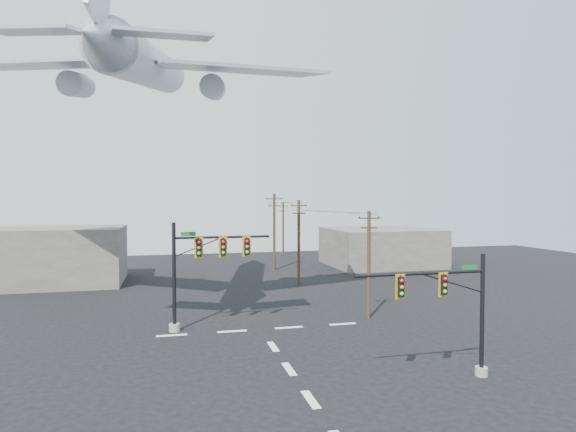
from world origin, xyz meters
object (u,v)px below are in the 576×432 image
object	(u,v)px
signal_mast_near	(455,311)
utility_pole_b	(299,241)
utility_pole_a	(369,262)
utility_pole_c	(274,230)
airliner	(146,66)
signal_mast_far	(199,269)
utility_pole_d	(283,228)

from	to	relation	value
signal_mast_near	utility_pole_b	world-z (taller)	utility_pole_b
utility_pole_a	utility_pole_c	xyz separation A→B (m)	(-1.56, 26.25, 0.84)
utility_pole_a	utility_pole_c	bearing A→B (deg)	110.87
signal_mast_near	utility_pole_a	size ratio (longest dim) A/B	0.89
signal_mast_near	airliner	xyz separation A→B (m)	(-15.49, 18.26, 15.99)
utility_pole_b	utility_pole_c	bearing A→B (deg)	83.96
utility_pole_a	utility_pole_b	xyz separation A→B (m)	(-1.38, 15.01, 0.43)
signal_mast_far	airliner	distance (m)	16.76
signal_mast_near	airliner	bearing A→B (deg)	130.31
utility_pole_d	airliner	size ratio (longest dim) A/B	0.28
utility_pole_a	utility_pole_d	size ratio (longest dim) A/B	0.95
signal_mast_far	utility_pole_a	xyz separation A→B (m)	(12.64, 0.22, 0.05)
utility_pole_c	airliner	size ratio (longest dim) A/B	0.32
signal_mast_near	airliner	world-z (taller)	airliner
signal_mast_far	utility_pole_c	world-z (taller)	utility_pole_c
utility_pole_b	utility_pole_d	size ratio (longest dim) A/B	1.05
utility_pole_a	utility_pole_c	world-z (taller)	utility_pole_c
utility_pole_a	airliner	bearing A→B (deg)	177.82
signal_mast_near	utility_pole_c	bearing A→B (deg)	91.20
airliner	signal_mast_far	bearing A→B (deg)	-140.15
signal_mast_near	signal_mast_far	world-z (taller)	signal_mast_far
utility_pole_a	utility_pole_d	distance (m)	41.03
signal_mast_far	utility_pole_d	world-z (taller)	utility_pole_d
signal_mast_near	signal_mast_far	distance (m)	17.08
signal_mast_near	utility_pole_b	bearing A→B (deg)	91.31
utility_pole_d	signal_mast_far	bearing A→B (deg)	-133.74
utility_pole_b	airliner	xyz separation A→B (m)	(-14.86, -9.21, 14.74)
utility_pole_b	airliner	bearing A→B (deg)	-155.17
utility_pole_c	utility_pole_d	size ratio (longest dim) A/B	1.14
signal_mast_near	utility_pole_a	xyz separation A→B (m)	(0.75, 12.46, 0.82)
signal_mast_far	airliner	xyz separation A→B (m)	(-3.60, 6.03, 15.22)
signal_mast_near	utility_pole_c	distance (m)	38.75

